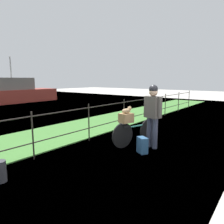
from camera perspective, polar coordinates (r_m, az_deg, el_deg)
The scene contains 10 objects.
ground_plane at distance 5.16m, azimuth 8.87°, elevation -11.70°, with size 60.00×60.00×0.00m, color beige.
grass_strip at distance 7.22m, azimuth -14.17°, elevation -5.68°, with size 27.00×2.40×0.03m, color #478438.
iron_fence at distance 6.07m, azimuth -6.46°, elevation -2.14°, with size 18.04×0.04×1.11m.
bicycle_main at distance 5.81m, azimuth 6.64°, elevation -5.55°, with size 1.64×0.48×0.68m.
wooden_crate at distance 5.47m, azimuth 3.95°, elevation -1.65°, with size 0.34×0.27×0.25m, color #A87F51.
terrier_dog at distance 5.46m, azimuth 4.17°, elevation 0.45°, with size 0.32×0.21×0.18m.
cyclist_person at distance 5.49m, azimuth 11.26°, elevation 0.34°, with size 0.36×0.52×1.68m.
backpack_on_paving at distance 5.22m, azimuth 8.41°, elevation -9.10°, with size 0.28×0.18×0.40m, color #28517A.
mooring_bollard at distance 4.30m, azimuth -28.58°, elevation -14.30°, with size 0.20×0.20×0.39m, color #38383D.
moored_boat_mid at distance 17.98m, azimuth -25.90°, elevation 4.69°, with size 6.91×2.42×3.53m.
Camera 1 is at (-4.22, -2.34, 1.82)m, focal length 32.91 mm.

